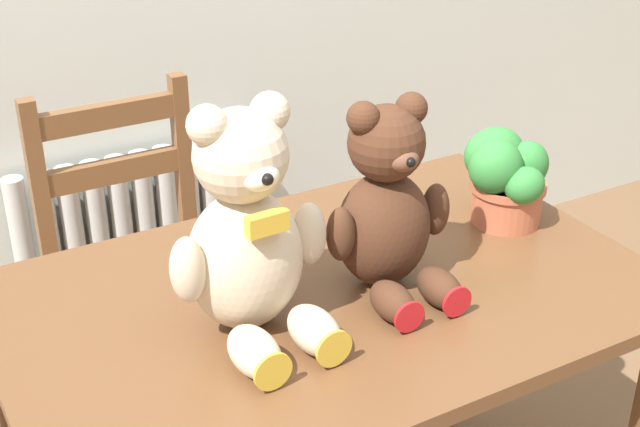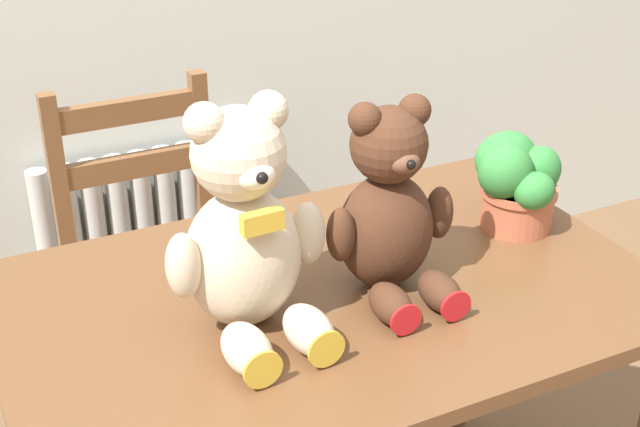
{
  "view_description": "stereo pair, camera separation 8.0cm",
  "coord_description": "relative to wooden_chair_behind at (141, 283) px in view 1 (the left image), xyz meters",
  "views": [
    {
      "loc": [
        -0.69,
        -0.81,
        1.63
      ],
      "look_at": [
        -0.03,
        0.36,
        0.93
      ],
      "focal_mm": 50.0,
      "sensor_mm": 36.0,
      "label": 1
    },
    {
      "loc": [
        -0.62,
        -0.85,
        1.63
      ],
      "look_at": [
        -0.03,
        0.36,
        0.93
      ],
      "focal_mm": 50.0,
      "sensor_mm": 36.0,
      "label": 2
    }
  ],
  "objects": [
    {
      "name": "dining_table",
      "position": [
        0.14,
        -0.69,
        0.19
      ],
      "size": [
        1.18,
        0.76,
        0.76
      ],
      "color": "brown",
      "rests_on": "ground_plane"
    },
    {
      "name": "wooden_chair_behind",
      "position": [
        0.0,
        0.0,
        0.0
      ],
      "size": [
        0.41,
        0.41,
        0.92
      ],
      "rotation": [
        0.0,
        0.0,
        3.14
      ],
      "color": "brown",
      "rests_on": "ground_plane"
    },
    {
      "name": "teddy_bear_right",
      "position": [
        0.24,
        -0.72,
        0.47
      ],
      "size": [
        0.25,
        0.25,
        0.36
      ],
      "rotation": [
        0.0,
        0.0,
        3.12
      ],
      "color": "#472819",
      "rests_on": "dining_table"
    },
    {
      "name": "teddy_bear_left",
      "position": [
        -0.03,
        -0.73,
        0.49
      ],
      "size": [
        0.28,
        0.28,
        0.4
      ],
      "rotation": [
        0.0,
        0.0,
        3.19
      ],
      "color": "beige",
      "rests_on": "dining_table"
    },
    {
      "name": "radiator",
      "position": [
        0.12,
        0.41,
        -0.17
      ],
      "size": [
        0.71,
        0.1,
        0.62
      ],
      "color": "beige",
      "rests_on": "ground_plane"
    },
    {
      "name": "potted_plant",
      "position": [
        0.59,
        -0.63,
        0.42
      ],
      "size": [
        0.2,
        0.19,
        0.19
      ],
      "color": "#B25B3D",
      "rests_on": "dining_table"
    }
  ]
}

